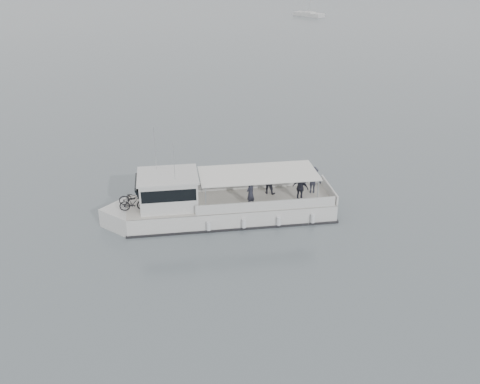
# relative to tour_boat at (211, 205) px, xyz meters

# --- Properties ---
(ground) EXTENTS (1400.00, 1400.00, 0.00)m
(ground) POSITION_rel_tour_boat_xyz_m (-0.73, 2.19, -0.87)
(ground) COLOR #555F64
(ground) RESTS_ON ground
(tour_boat) EXTENTS (12.41, 6.91, 5.32)m
(tour_boat) POSITION_rel_tour_boat_xyz_m (0.00, 0.00, 0.00)
(tour_boat) COLOR silver
(tour_boat) RESTS_ON ground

